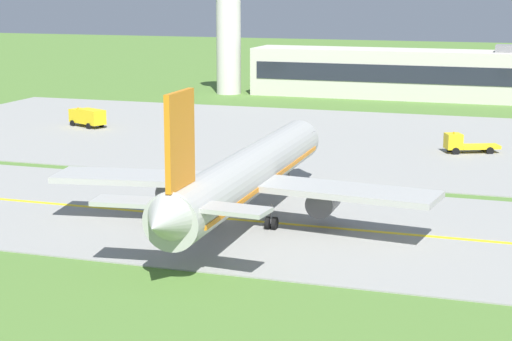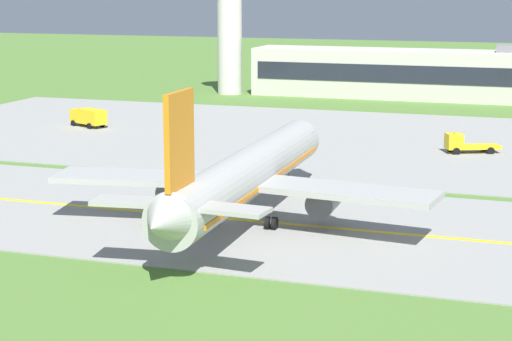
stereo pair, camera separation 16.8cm
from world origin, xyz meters
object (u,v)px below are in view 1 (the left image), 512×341
service_truck_baggage (87,117)px  service_truck_fuel (463,144)px  airplane_lead (247,175)px  control_tower (228,11)px

service_truck_baggage → service_truck_fuel: 51.84m
service_truck_fuel → airplane_lead: bearing=-110.1°
service_truck_baggage → service_truck_fuel: size_ratio=0.94×
service_truck_baggage → service_truck_fuel: bearing=-3.8°
airplane_lead → service_truck_baggage: 56.17m
service_truck_fuel → control_tower: bearing=135.0°
service_truck_baggage → control_tower: 45.66m
airplane_lead → service_truck_fuel: bearing=69.9°
service_truck_fuel → control_tower: size_ratio=0.27×
airplane_lead → control_tower: size_ratio=1.61×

